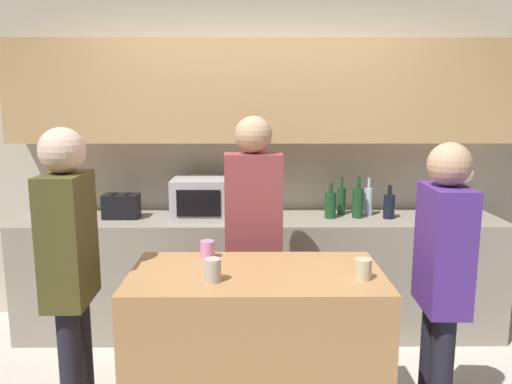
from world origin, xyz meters
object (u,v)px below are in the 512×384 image
at_px(potted_plant, 463,192).
at_px(person_right, 442,275).
at_px(bottle_1, 341,200).
at_px(cup_2, 213,270).
at_px(person_center, 70,266).
at_px(bottle_2, 358,202).
at_px(bottle_3, 368,201).
at_px(cup_1, 363,269).
at_px(bottle_0, 330,204).
at_px(bottle_4, 389,206).
at_px(cup_0, 207,250).
at_px(toaster, 121,206).
at_px(person_left, 254,229).
at_px(microwave, 208,198).

bearing_deg(potted_plant, person_right, -115.84).
height_order(bottle_1, person_right, person_right).
relative_size(cup_2, person_center, 0.07).
distance_m(bottle_2, bottle_3, 0.13).
height_order(bottle_2, cup_1, bottle_2).
distance_m(bottle_2, person_right, 1.37).
bearing_deg(bottle_0, bottle_2, 3.07).
relative_size(bottle_4, cup_2, 2.31).
bearing_deg(cup_1, cup_0, 156.80).
xyz_separation_m(cup_1, cup_2, (-0.70, -0.03, 0.01)).
relative_size(potted_plant, cup_1, 4.07).
height_order(toaster, cup_0, toaster).
xyz_separation_m(bottle_2, cup_1, (-0.27, -1.43, -0.03)).
xyz_separation_m(bottle_3, person_left, (-0.88, -0.82, -0.01)).
relative_size(bottle_2, person_right, 0.20).
bearing_deg(microwave, person_center, -111.98).
xyz_separation_m(potted_plant, cup_0, (-1.81, -1.11, -0.11)).
xyz_separation_m(microwave, potted_plant, (1.91, 0.00, 0.05)).
distance_m(bottle_3, person_center, 2.27).
height_order(bottle_2, bottle_3, bottle_2).
height_order(toaster, bottle_4, bottle_4).
relative_size(microwave, bottle_0, 1.92).
bearing_deg(cup_1, microwave, 120.69).
xyz_separation_m(potted_plant, person_left, (-1.57, -0.74, -0.09)).
bearing_deg(bottle_0, cup_0, -126.77).
xyz_separation_m(person_left, person_right, (0.91, -0.62, -0.07)).
height_order(potted_plant, cup_2, potted_plant).
bearing_deg(person_center, cup_2, 79.44).
xyz_separation_m(bottle_0, cup_0, (-0.82, -1.10, -0.02)).
height_order(microwave, bottle_1, microwave).
relative_size(microwave, person_left, 0.31).
distance_m(potted_plant, person_left, 1.74).
xyz_separation_m(bottle_1, bottle_4, (0.33, -0.13, -0.01)).
bearing_deg(cup_0, bottle_0, 53.23).
bearing_deg(person_right, bottle_2, 7.62).
distance_m(toaster, bottle_2, 1.77).
height_order(cup_0, cup_1, cup_1).
distance_m(cup_0, person_left, 0.44).
xyz_separation_m(person_center, person_right, (1.79, -0.01, -0.05)).
bearing_deg(cup_2, bottle_4, 50.14).
distance_m(microwave, bottle_2, 1.12).
distance_m(bottle_1, cup_1, 1.55).
height_order(potted_plant, person_right, person_right).
bearing_deg(bottle_2, person_left, -136.65).
xyz_separation_m(cup_0, person_right, (1.15, -0.25, -0.06)).
relative_size(toaster, potted_plant, 0.66).
bearing_deg(person_left, potted_plant, -155.99).
xyz_separation_m(microwave, bottle_1, (1.02, 0.11, -0.04)).
relative_size(bottle_2, person_left, 0.19).
bearing_deg(cup_0, toaster, 123.81).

